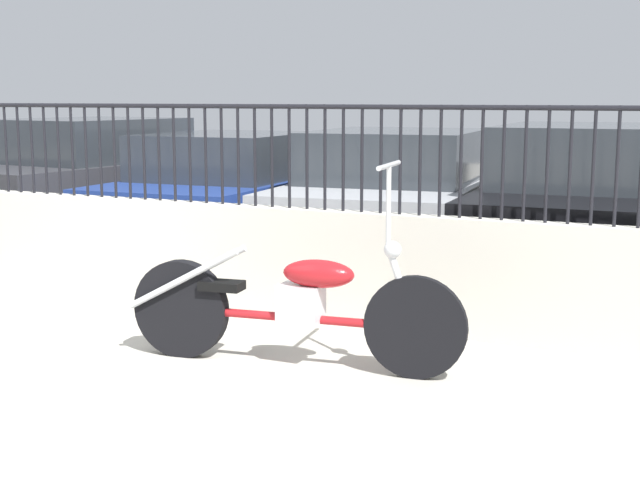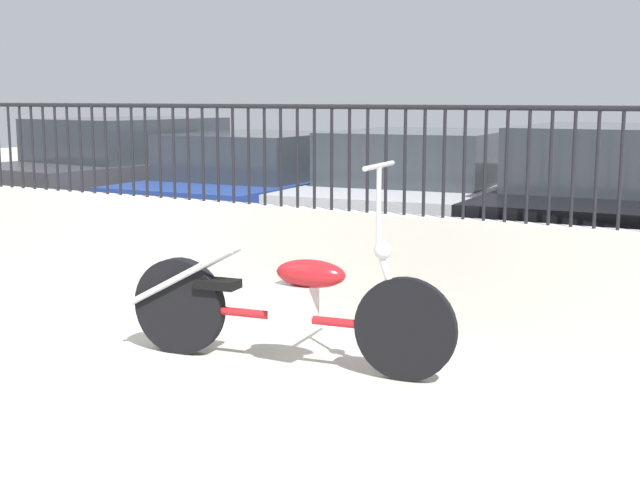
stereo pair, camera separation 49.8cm
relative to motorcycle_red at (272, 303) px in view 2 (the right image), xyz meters
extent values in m
cube|color=beige|center=(-1.57, 1.18, 0.03)|extent=(9.24, 0.18, 0.87)
cylinder|color=black|center=(-3.69, 1.18, 0.87)|extent=(0.02, 0.02, 0.80)
cylinder|color=black|center=(-3.54, 1.18, 0.87)|extent=(0.02, 0.02, 0.80)
cylinder|color=black|center=(-3.39, 1.18, 0.87)|extent=(0.02, 0.02, 0.80)
cylinder|color=black|center=(-3.24, 1.18, 0.87)|extent=(0.02, 0.02, 0.80)
cylinder|color=black|center=(-3.09, 1.18, 0.87)|extent=(0.02, 0.02, 0.80)
cylinder|color=black|center=(-2.93, 1.18, 0.87)|extent=(0.02, 0.02, 0.80)
cylinder|color=black|center=(-2.78, 1.18, 0.87)|extent=(0.02, 0.02, 0.80)
cylinder|color=black|center=(-2.63, 1.18, 0.87)|extent=(0.02, 0.02, 0.80)
cylinder|color=black|center=(-2.48, 1.18, 0.87)|extent=(0.02, 0.02, 0.80)
cylinder|color=black|center=(-2.33, 1.18, 0.87)|extent=(0.02, 0.02, 0.80)
cylinder|color=black|center=(-2.18, 1.18, 0.87)|extent=(0.02, 0.02, 0.80)
cylinder|color=black|center=(-2.02, 1.18, 0.87)|extent=(0.02, 0.02, 0.80)
cylinder|color=black|center=(-1.87, 1.18, 0.87)|extent=(0.02, 0.02, 0.80)
cylinder|color=black|center=(-1.72, 1.18, 0.87)|extent=(0.02, 0.02, 0.80)
cylinder|color=black|center=(-1.57, 1.18, 0.87)|extent=(0.02, 0.02, 0.80)
cylinder|color=black|center=(-1.42, 1.18, 0.87)|extent=(0.02, 0.02, 0.80)
cylinder|color=black|center=(-1.27, 1.18, 0.87)|extent=(0.02, 0.02, 0.80)
cylinder|color=black|center=(-1.12, 1.18, 0.87)|extent=(0.02, 0.02, 0.80)
cylinder|color=black|center=(-0.96, 1.18, 0.87)|extent=(0.02, 0.02, 0.80)
cylinder|color=black|center=(-0.81, 1.18, 0.87)|extent=(0.02, 0.02, 0.80)
cylinder|color=black|center=(-0.66, 1.18, 0.87)|extent=(0.02, 0.02, 0.80)
cylinder|color=black|center=(-0.51, 1.18, 0.87)|extent=(0.02, 0.02, 0.80)
cylinder|color=black|center=(-0.36, 1.18, 0.87)|extent=(0.02, 0.02, 0.80)
cylinder|color=black|center=(-0.21, 1.18, 0.87)|extent=(0.02, 0.02, 0.80)
cylinder|color=black|center=(-0.05, 1.18, 0.87)|extent=(0.02, 0.02, 0.80)
cylinder|color=black|center=(0.10, 1.18, 0.87)|extent=(0.02, 0.02, 0.80)
cylinder|color=black|center=(0.25, 1.18, 0.87)|extent=(0.02, 0.02, 0.80)
cylinder|color=black|center=(0.40, 1.18, 0.87)|extent=(0.02, 0.02, 0.80)
cylinder|color=black|center=(0.55, 1.18, 0.87)|extent=(0.02, 0.02, 0.80)
cylinder|color=black|center=(0.70, 1.18, 0.87)|extent=(0.02, 0.02, 0.80)
cylinder|color=black|center=(0.85, 1.18, 0.87)|extent=(0.02, 0.02, 0.80)
cylinder|color=black|center=(1.01, 1.18, 0.87)|extent=(0.02, 0.02, 0.80)
cylinder|color=black|center=(1.16, 1.18, 0.87)|extent=(0.02, 0.02, 0.80)
cylinder|color=black|center=(1.31, 1.18, 0.87)|extent=(0.02, 0.02, 0.80)
cylinder|color=black|center=(1.46, 1.18, 0.87)|extent=(0.02, 0.02, 0.80)
cylinder|color=black|center=(1.61, 1.18, 0.87)|extent=(0.02, 0.02, 0.80)
cylinder|color=black|center=(1.76, 1.18, 0.87)|extent=(0.02, 0.02, 0.80)
cylinder|color=black|center=(1.92, 1.18, 0.87)|extent=(0.02, 0.02, 0.80)
cylinder|color=black|center=(-1.57, 1.18, 1.25)|extent=(9.24, 0.04, 0.04)
cylinder|color=black|center=(0.90, 0.11, -0.08)|extent=(0.65, 0.14, 0.65)
cylinder|color=black|center=(-0.69, -0.09, -0.08)|extent=(0.67, 0.18, 0.66)
cylinder|color=#AD191E|center=(0.10, 0.01, -0.08)|extent=(1.47, 0.24, 0.06)
cube|color=silver|center=(0.15, 0.02, 0.02)|extent=(0.28, 0.18, 0.24)
ellipsoid|color=#AD191E|center=(0.27, 0.03, 0.22)|extent=(0.49, 0.26, 0.18)
cube|color=black|center=(-0.39, -0.05, 0.10)|extent=(0.30, 0.19, 0.06)
cylinder|color=silver|center=(0.81, 0.10, 0.17)|extent=(0.23, 0.07, 0.51)
sphere|color=silver|center=(0.75, 0.09, 0.40)|extent=(0.11, 0.11, 0.11)
cylinder|color=silver|center=(0.72, 0.09, 0.66)|extent=(0.03, 0.03, 0.50)
cylinder|color=silver|center=(0.72, 0.09, 0.91)|extent=(0.09, 0.52, 0.03)
cylinder|color=silver|center=(-0.63, -0.15, 0.14)|extent=(0.80, 0.14, 0.45)
cylinder|color=silver|center=(-0.65, -0.01, 0.14)|extent=(0.80, 0.14, 0.45)
cylinder|color=black|center=(-5.51, 5.70, -0.09)|extent=(0.18, 0.65, 0.64)
cylinder|color=black|center=(-3.74, 5.51, -0.09)|extent=(0.18, 0.65, 0.64)
cylinder|color=black|center=(-5.80, 3.02, -0.09)|extent=(0.18, 0.65, 0.64)
cylinder|color=black|center=(-4.03, 2.83, -0.09)|extent=(0.18, 0.65, 0.64)
cube|color=#38383D|center=(-4.77, 4.27, 0.18)|extent=(2.34, 4.53, 0.69)
cube|color=#2D3338|center=(-4.79, 4.05, 0.79)|extent=(1.91, 2.26, 0.53)
cylinder|color=black|center=(-3.51, 5.24, -0.09)|extent=(0.14, 0.64, 0.64)
cylinder|color=black|center=(-1.84, 5.31, -0.09)|extent=(0.14, 0.64, 0.64)
cylinder|color=black|center=(-3.39, 2.71, -0.09)|extent=(0.14, 0.64, 0.64)
cylinder|color=black|center=(-1.73, 2.79, -0.09)|extent=(0.14, 0.64, 0.64)
cube|color=navy|center=(-2.62, 4.01, 0.12)|extent=(1.96, 4.15, 0.58)
cube|color=#2D3338|center=(-2.61, 3.81, 0.66)|extent=(1.69, 2.03, 0.50)
cylinder|color=black|center=(-1.59, 5.28, -0.09)|extent=(0.17, 0.65, 0.64)
cylinder|color=black|center=(0.12, 5.44, -0.09)|extent=(0.17, 0.65, 0.64)
cylinder|color=black|center=(-1.34, 2.67, -0.09)|extent=(0.17, 0.65, 0.64)
cylinder|color=black|center=(0.36, 2.83, -0.09)|extent=(0.17, 0.65, 0.64)
cube|color=#B7BABF|center=(-0.61, 4.06, 0.14)|extent=(2.21, 4.39, 0.63)
cube|color=#2D3338|center=(-0.59, 3.85, 0.72)|extent=(1.82, 2.18, 0.52)
cylinder|color=black|center=(0.54, 4.95, -0.09)|extent=(0.14, 0.64, 0.64)
cylinder|color=black|center=(0.67, 2.29, -0.09)|extent=(0.14, 0.64, 0.64)
cube|color=black|center=(1.47, 3.66, 0.18)|extent=(2.04, 4.38, 0.70)
cube|color=#2D3338|center=(1.48, 3.44, 0.80)|extent=(1.75, 2.14, 0.54)
camera|label=1|loc=(2.61, -4.98, 1.32)|focal=50.00mm
camera|label=2|loc=(3.05, -4.75, 1.32)|focal=50.00mm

